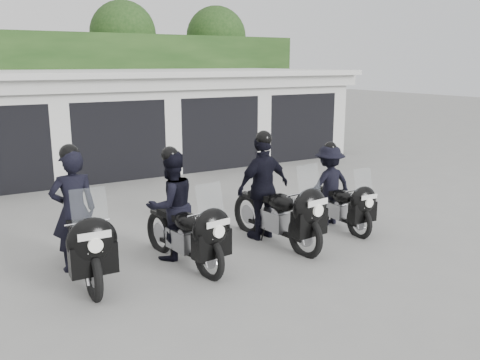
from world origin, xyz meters
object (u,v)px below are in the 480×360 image
police_bike_b (178,213)px  police_bike_a (79,225)px  police_bike_c (270,194)px  police_bike_d (334,190)px

police_bike_b → police_bike_a: bearing=165.7°
police_bike_b → police_bike_c: police_bike_c is taller
police_bike_a → police_bike_b: police_bike_a is taller
police_bike_a → police_bike_c: size_ratio=1.00×
police_bike_a → police_bike_d: size_ratio=1.19×
police_bike_a → police_bike_b: 1.55m
police_bike_b → police_bike_d: size_ratio=1.12×
police_bike_a → police_bike_d: bearing=1.8°
police_bike_a → police_bike_b: size_ratio=1.07×
police_bike_c → police_bike_d: 1.59m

